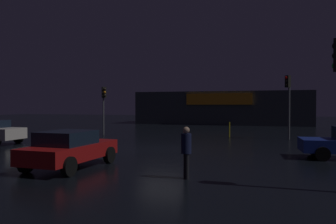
# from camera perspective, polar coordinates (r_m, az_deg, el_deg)

# --- Properties ---
(ground_plane) EXTENTS (120.00, 120.00, 0.00)m
(ground_plane) POSITION_cam_1_polar(r_m,az_deg,el_deg) (18.35, -1.15, -6.42)
(ground_plane) COLOR black
(store_building) EXTENTS (21.83, 7.32, 4.18)m
(store_building) POSITION_cam_1_polar(r_m,az_deg,el_deg) (43.58, 9.47, 0.70)
(store_building) COLOR #33383D
(store_building) RESTS_ON ground
(traffic_signal_main) EXTENTS (0.42, 0.42, 3.93)m
(traffic_signal_main) POSITION_cam_1_polar(r_m,az_deg,el_deg) (27.12, -11.14, 2.22)
(traffic_signal_main) COLOR #595B60
(traffic_signal_main) RESTS_ON ground
(traffic_signal_cross_left) EXTENTS (0.42, 0.42, 4.55)m
(traffic_signal_cross_left) POSITION_cam_1_polar(r_m,az_deg,el_deg) (24.75, 20.27, 3.05)
(traffic_signal_cross_left) COLOR #595B60
(traffic_signal_cross_left) RESTS_ON ground
(car_far) EXTENTS (2.20, 4.26, 1.44)m
(car_far) POSITION_cam_1_polar(r_m,az_deg,el_deg) (13.23, -16.78, -6.11)
(car_far) COLOR #A51414
(car_far) RESTS_ON ground
(pedestrian) EXTENTS (0.46, 0.46, 1.72)m
(pedestrian) POSITION_cam_1_polar(r_m,az_deg,el_deg) (10.81, 3.21, -6.37)
(pedestrian) COLOR black
(pedestrian) RESTS_ON ground
(bollard_kerb_a) EXTENTS (0.09, 0.09, 1.14)m
(bollard_kerb_a) POSITION_cam_1_polar(r_m,az_deg,el_deg) (25.61, 10.69, -3.01)
(bollard_kerb_a) COLOR gold
(bollard_kerb_a) RESTS_ON ground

